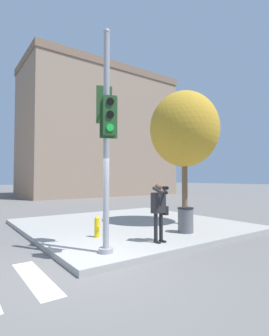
{
  "coord_description": "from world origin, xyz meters",
  "views": [
    {
      "loc": [
        -2.68,
        -5.45,
        2.01
      ],
      "look_at": [
        1.41,
        0.27,
        2.28
      ],
      "focal_mm": 28.0,
      "sensor_mm": 36.0,
      "label": 1
    }
  ],
  "objects": [
    {
      "name": "ground_plane",
      "position": [
        0.0,
        0.0,
        0.0
      ],
      "size": [
        160.0,
        160.0,
        0.0
      ],
      "primitive_type": "plane",
      "color": "slate"
    },
    {
      "name": "sidewalk_corner",
      "position": [
        3.5,
        3.5,
        0.08
      ],
      "size": [
        8.0,
        8.0,
        0.16
      ],
      "color": "#9E9B96",
      "rests_on": "ground_plane"
    },
    {
      "name": "traffic_signal_pole",
      "position": [
        0.55,
        0.29,
        3.26
      ],
      "size": [
        0.74,
        1.32,
        5.67
      ],
      "color": "#939399",
      "rests_on": "sidewalk_corner"
    },
    {
      "name": "person_photographer",
      "position": [
        2.34,
        0.34,
        1.17
      ],
      "size": [
        0.58,
        0.54,
        1.7
      ],
      "color": "black",
      "rests_on": "sidewalk_corner"
    },
    {
      "name": "street_tree",
      "position": [
        5.18,
        2.03,
        4.0
      ],
      "size": [
        2.81,
        2.81,
        5.4
      ],
      "color": "brown",
      "rests_on": "sidewalk_corner"
    },
    {
      "name": "fire_hydrant",
      "position": [
        1.17,
        1.95,
        0.48
      ],
      "size": [
        0.17,
        0.23,
        0.65
      ],
      "color": "yellow",
      "rests_on": "sidewalk_corner"
    },
    {
      "name": "trash_bin",
      "position": [
        3.94,
        0.83,
        0.58
      ],
      "size": [
        0.54,
        0.54,
        0.85
      ],
      "color": "#5B5B60",
      "rests_on": "sidewalk_corner"
    },
    {
      "name": "building_right",
      "position": [
        12.19,
        22.78,
        7.35
      ],
      "size": [
        17.58,
        8.9,
        14.67
      ],
      "color": "gray",
      "rests_on": "ground_plane"
    }
  ]
}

